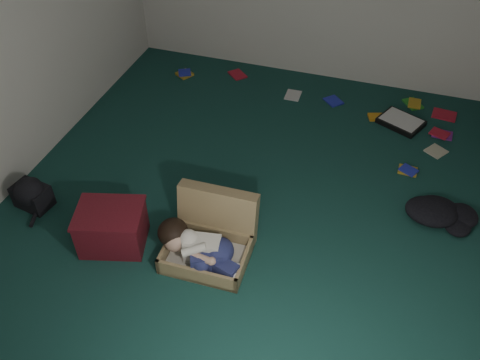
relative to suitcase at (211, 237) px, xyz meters
The scene contains 10 objects.
floor 0.64m from the suitcase, 82.30° to the left, with size 4.50×4.50×0.00m, color #164039.
wall_front 2.00m from the suitcase, 87.07° to the right, with size 4.50×4.50×0.00m, color silver.
wall_left 2.32m from the suitcase, 162.13° to the left, with size 4.50×4.50×0.00m, color silver.
suitcase is the anchor object (origin of this frame).
person 0.17m from the suitcase, 104.12° to the right, with size 0.69×0.33×0.29m.
maroon_bin 0.78m from the suitcase, 166.70° to the right, with size 0.60×0.52×0.35m.
backpack 1.62m from the suitcase, behind, with size 0.37×0.30×0.22m, color black, non-canonical shape.
clothing_pile 1.94m from the suitcase, 26.14° to the left, with size 0.45×0.37×0.14m, color black, non-canonical shape.
paper_tray 2.52m from the suitcase, 59.39° to the left, with size 0.52×0.47×0.06m.
book_scatter 2.35m from the suitcase, 70.93° to the left, with size 3.14×1.38×0.02m.
Camera 1 is at (0.93, -3.03, 3.11)m, focal length 38.00 mm.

